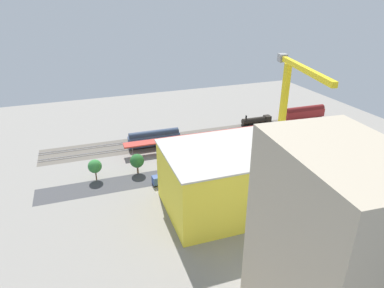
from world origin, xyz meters
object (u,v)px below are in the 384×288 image
at_px(platform_canopy_near, 203,135).
at_px(passenger_coach, 304,112).
at_px(parked_car_3, 201,174).
at_px(street_tree_3, 234,143).
at_px(parked_car_0, 272,161).
at_px(box_truck_2, 169,177).
at_px(parked_car_1, 251,166).
at_px(parked_car_4, 174,179).
at_px(box_truck_0, 235,166).
at_px(street_tree_2, 95,166).
at_px(freight_coach_far, 154,138).
at_px(street_tree_1, 137,161).
at_px(locomotive, 258,121).
at_px(street_tree_0, 183,151).
at_px(construction_building, 222,180).
at_px(parked_car_2, 227,169).
at_px(box_truck_1, 214,169).
at_px(tower_crane, 286,119).
at_px(traffic_light, 222,149).

bearing_deg(platform_canopy_near, passenger_coach, -167.82).
distance_m(parked_car_3, street_tree_3, 18.74).
xyz_separation_m(parked_car_0, box_truck_2, (35.86, 0.69, 1.04)).
relative_size(box_truck_2, street_tree_3, 1.34).
relative_size(parked_car_1, parked_car_4, 0.93).
xyz_separation_m(box_truck_0, street_tree_2, (42.03, -9.37, 2.90)).
xyz_separation_m(freight_coach_far, box_truck_0, (-19.30, 27.14, -1.65)).
distance_m(street_tree_1, street_tree_3, 33.66).
height_order(passenger_coach, parked_car_1, passenger_coach).
xyz_separation_m(locomotive, freight_coach_far, (46.78, 5.61, 1.45)).
bearing_deg(freight_coach_far, street_tree_0, 103.53).
relative_size(passenger_coach, construction_building, 0.69).
relative_size(parked_car_2, box_truck_1, 0.43).
distance_m(parked_car_3, tower_crane, 32.21).
distance_m(platform_canopy_near, parked_car_4, 27.53).
xyz_separation_m(parked_car_0, traffic_light, (14.96, -7.66, 3.23)).
relative_size(freight_coach_far, traffic_light, 3.24).
relative_size(locomotive, box_truck_0, 1.67).
relative_size(platform_canopy_near, locomotive, 4.07).
bearing_deg(parked_car_0, box_truck_0, 2.90).
xyz_separation_m(parked_car_4, street_tree_3, (-24.43, -8.59, 4.42)).
bearing_deg(locomotive, street_tree_2, 18.59).
bearing_deg(street_tree_3, street_tree_2, -0.25).
bearing_deg(parked_car_3, platform_canopy_near, -113.73).
height_order(parked_car_3, street_tree_0, street_tree_0).
relative_size(tower_crane, street_tree_3, 5.03).
bearing_deg(parked_car_4, traffic_light, -158.13).
distance_m(parked_car_2, parked_car_4, 17.72).
relative_size(construction_building, tower_crane, 0.76).
xyz_separation_m(freight_coach_far, construction_building, (-7.01, 44.03, 4.93)).
relative_size(parked_car_0, parked_car_1, 0.96).
distance_m(construction_building, street_tree_2, 39.84).
relative_size(box_truck_2, street_tree_0, 1.24).
height_order(platform_canopy_near, parked_car_3, platform_canopy_near).
xyz_separation_m(parked_car_0, street_tree_1, (43.60, -8.23, 3.57)).
relative_size(parked_car_4, box_truck_2, 0.45).
distance_m(freight_coach_far, box_truck_1, 29.55).
bearing_deg(platform_canopy_near, traffic_light, 97.05).
height_order(locomotive, parked_car_2, locomotive).
distance_m(locomotive, freight_coach_far, 47.14).
height_order(locomotive, box_truck_2, locomotive).
bearing_deg(box_truck_0, parked_car_2, -13.15).
distance_m(street_tree_1, street_tree_2, 12.69).
distance_m(platform_canopy_near, construction_building, 39.63).
xyz_separation_m(locomotive, construction_building, (39.77, 49.64, 6.38)).
distance_m(locomotive, construction_building, 63.93).
xyz_separation_m(parked_car_4, traffic_light, (-19.44, -7.80, 3.27)).
bearing_deg(construction_building, street_tree_1, -55.45).
bearing_deg(tower_crane, construction_building, 0.93).
relative_size(freight_coach_far, parked_car_0, 4.75).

